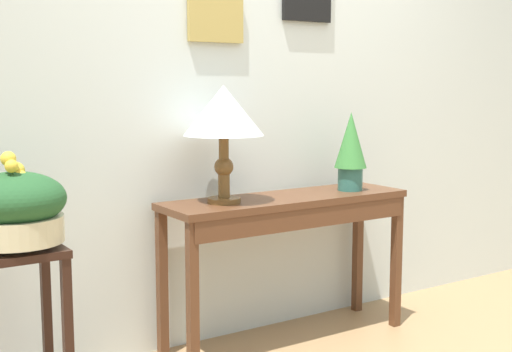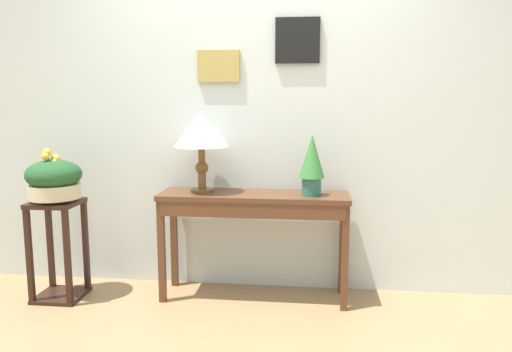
{
  "view_description": "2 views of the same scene",
  "coord_description": "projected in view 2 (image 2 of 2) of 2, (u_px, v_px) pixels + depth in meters",
  "views": [
    {
      "loc": [
        -1.97,
        -1.67,
        1.31
      ],
      "look_at": [
        -0.14,
        1.14,
        0.86
      ],
      "focal_mm": 48.17,
      "sensor_mm": 36.0,
      "label": 1
    },
    {
      "loc": [
        0.42,
        -2.26,
        1.4
      ],
      "look_at": [
        0.03,
        1.18,
        0.86
      ],
      "focal_mm": 34.94,
      "sensor_mm": 36.0,
      "label": 2
    }
  ],
  "objects": [
    {
      "name": "back_wall_with_art",
      "position": [
        255.0,
        99.0,
        3.61
      ],
      "size": [
        9.0,
        0.13,
        2.8
      ],
      "color": "silver",
      "rests_on": "ground"
    },
    {
      "name": "console_table",
      "position": [
        254.0,
        209.0,
        3.43
      ],
      "size": [
        1.31,
        0.38,
        0.76
      ],
      "color": "#56331E",
      "rests_on": "ground"
    },
    {
      "name": "table_lamp",
      "position": [
        201.0,
        132.0,
        3.41
      ],
      "size": [
        0.38,
        0.38,
        0.55
      ],
      "color": "brown",
      "rests_on": "console_table"
    },
    {
      "name": "potted_plant_on_console",
      "position": [
        312.0,
        162.0,
        3.33
      ],
      "size": [
        0.17,
        0.17,
        0.41
      ],
      "color": "#2D665B",
      "rests_on": "console_table"
    },
    {
      "name": "pedestal_stand_left",
      "position": [
        58.0,
        250.0,
        3.49
      ],
      "size": [
        0.32,
        0.32,
        0.7
      ],
      "color": "black",
      "rests_on": "ground"
    },
    {
      "name": "planter_bowl_wide",
      "position": [
        54.0,
        179.0,
        3.41
      ],
      "size": [
        0.37,
        0.37,
        0.37
      ],
      "color": "beige",
      "rests_on": "pedestal_stand_left"
    }
  ]
}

